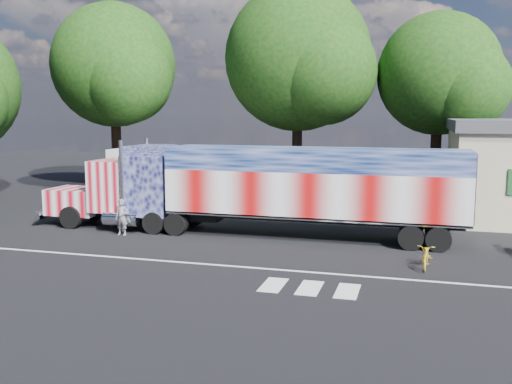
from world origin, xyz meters
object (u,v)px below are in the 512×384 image
(semi_truck, at_px, (259,187))
(tree_n_mid, at_px, (300,59))
(tree_nw_a, at_px, (115,66))
(coach_bus, at_px, (198,176))
(tree_ne_a, at_px, (441,75))
(woman, at_px, (122,217))
(bicycle, at_px, (426,255))

(semi_truck, bearing_deg, tree_n_mid, 94.72)
(semi_truck, height_order, tree_nw_a, tree_nw_a)
(coach_bus, height_order, tree_ne_a, tree_ne_a)
(semi_truck, xyz_separation_m, woman, (-6.03, -1.76, -1.39))
(semi_truck, distance_m, tree_ne_a, 18.21)
(coach_bus, distance_m, tree_ne_a, 17.21)
(woman, distance_m, tree_ne_a, 23.26)
(bicycle, bearing_deg, tree_n_mid, 118.27)
(coach_bus, height_order, bicycle, coach_bus)
(semi_truck, distance_m, tree_nw_a, 19.75)
(tree_n_mid, bearing_deg, tree_ne_a, 1.41)
(semi_truck, bearing_deg, tree_nw_a, 138.84)
(semi_truck, distance_m, bicycle, 8.39)
(tree_n_mid, bearing_deg, semi_truck, -85.28)
(woman, bearing_deg, tree_n_mid, 75.49)
(tree_nw_a, height_order, tree_ne_a, tree_nw_a)
(bicycle, height_order, tree_nw_a, tree_nw_a)
(woman, relative_size, bicycle, 0.96)
(coach_bus, distance_m, woman, 9.65)
(tree_n_mid, bearing_deg, tree_nw_a, -167.89)
(coach_bus, relative_size, woman, 6.80)
(semi_truck, relative_size, tree_n_mid, 1.40)
(semi_truck, height_order, tree_n_mid, tree_n_mid)
(woman, relative_size, tree_nw_a, 0.13)
(tree_n_mid, height_order, tree_ne_a, tree_n_mid)
(semi_truck, relative_size, tree_ne_a, 1.67)
(tree_n_mid, bearing_deg, bicycle, -65.51)
(woman, height_order, tree_n_mid, tree_n_mid)
(woman, height_order, bicycle, woman)
(tree_n_mid, xyz_separation_m, tree_nw_a, (-12.78, -2.74, -0.43))
(semi_truck, height_order, tree_ne_a, tree_ne_a)
(tree_nw_a, bearing_deg, tree_ne_a, 7.64)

